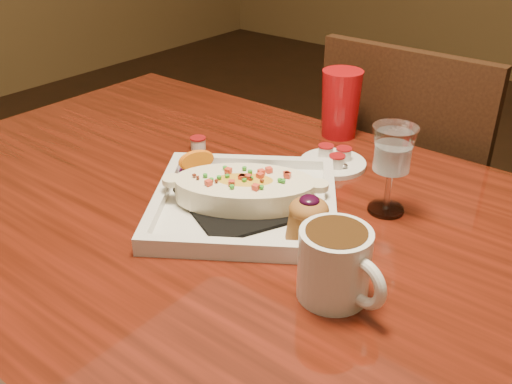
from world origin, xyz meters
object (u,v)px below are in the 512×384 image
Objects in this scene: chair_far at (410,203)px; goblet at (393,154)px; coffee_mug at (336,262)px; saucer at (332,161)px; plate at (249,197)px; table at (258,274)px; red_tumbler at (341,104)px.

chair_far is 0.59m from goblet.
saucer is at bearing 135.24° from coffee_mug.
goblet is at bearing -29.30° from saucer.
plate is 2.76× the size of goblet.
table is 10.46× the size of red_tumbler.
plate is 0.24m from saucer.
chair_far is 6.11× the size of goblet.
plate is at bearing 145.79° from table.
plate is 0.24m from goblet.
goblet is 1.06× the size of red_tumbler.
coffee_mug is at bearing 105.02° from chair_far.
table is 11.67× the size of saucer.
red_tumbler is at bearing 67.87° from chair_far.
plate is (-0.04, 0.03, 0.12)m from table.
saucer is (-0.02, -0.37, 0.25)m from chair_far.
chair_far reaches higher than table.
goblet reaches higher than table.
chair_far is 0.66m from plate.
goblet reaches higher than plate.
red_tumbler is (-0.07, 0.14, 0.06)m from saucer.
goblet is at bearing 51.21° from table.
chair_far reaches higher than saucer.
coffee_mug is at bearing -59.17° from red_tumbler.
chair_far is 6.93× the size of coffee_mug.
table is at bearing -84.87° from saucer.
plate is (-0.04, -0.60, 0.27)m from chair_far.
coffee_mug is 0.40m from saucer.
coffee_mug is (0.23, -0.10, 0.03)m from plate.
goblet is at bearing 106.84° from chair_far.
chair_far is at bearing 52.21° from plate.
saucer reaches higher than table.
saucer is (0.02, 0.24, -0.02)m from plate.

